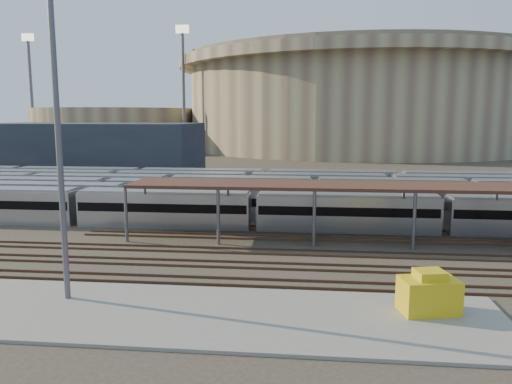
{
  "coord_description": "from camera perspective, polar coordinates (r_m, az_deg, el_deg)",
  "views": [
    {
      "loc": [
        8.65,
        -41.98,
        11.53
      ],
      "look_at": [
        2.84,
        12.0,
        3.19
      ],
      "focal_mm": 35.0,
      "sensor_mm": 36.0,
      "label": 1
    }
  ],
  "objects": [
    {
      "name": "ground",
      "position": [
        44.38,
        -5.34,
        -6.36
      ],
      "size": [
        420.0,
        420.0,
        0.0
      ],
      "primitive_type": "plane",
      "color": "#383026",
      "rests_on": "ground"
    },
    {
      "name": "apron",
      "position": [
        32.32,
        -19.79,
        -12.51
      ],
      "size": [
        50.0,
        9.0,
        0.2
      ],
      "primitive_type": "cube",
      "color": "gray",
      "rests_on": "ground"
    },
    {
      "name": "subway_trains",
      "position": [
        61.42,
        1.79,
        -0.38
      ],
      "size": [
        120.92,
        23.9,
        3.6
      ],
      "color": "#A9A9AD",
      "rests_on": "ground"
    },
    {
      "name": "inspection_shed",
      "position": [
        48.32,
        22.12,
        0.3
      ],
      "size": [
        60.3,
        6.0,
        5.3
      ],
      "color": "#59585D",
      "rests_on": "ground"
    },
    {
      "name": "empty_tracks",
      "position": [
        39.66,
        -6.79,
        -8.09
      ],
      "size": [
        170.0,
        9.62,
        0.18
      ],
      "color": "#4C3323",
      "rests_on": "ground"
    },
    {
      "name": "stadium",
      "position": [
        182.78,
        11.45,
        10.12
      ],
      "size": [
        124.0,
        124.0,
        32.5
      ],
      "color": "#988E67",
      "rests_on": "ground"
    },
    {
      "name": "secondary_arena",
      "position": [
        185.23,
        -15.73,
        7.01
      ],
      "size": [
        56.0,
        56.0,
        14.0
      ],
      "primitive_type": "cylinder",
      "color": "#988E67",
      "rests_on": "ground"
    },
    {
      "name": "service_building",
      "position": [
        106.55,
        -18.12,
        4.79
      ],
      "size": [
        42.0,
        20.0,
        10.0
      ],
      "primitive_type": "cube",
      "color": "#1E232D",
      "rests_on": "ground"
    },
    {
      "name": "floodlight_0",
      "position": [
        157.08,
        -8.29,
        11.98
      ],
      "size": [
        4.0,
        1.0,
        38.4
      ],
      "color": "#59585D",
      "rests_on": "ground"
    },
    {
      "name": "floodlight_1",
      "position": [
        187.32,
        -24.32,
        10.77
      ],
      "size": [
        4.0,
        1.0,
        38.4
      ],
      "color": "#59585D",
      "rests_on": "ground"
    },
    {
      "name": "floodlight_3",
      "position": [
        203.04,
        0.88,
        11.31
      ],
      "size": [
        4.0,
        1.0,
        38.4
      ],
      "color": "#59585D",
      "rests_on": "ground"
    },
    {
      "name": "yard_light_pole",
      "position": [
        32.23,
        -21.61,
        4.94
      ],
      "size": [
        0.82,
        0.36,
        18.91
      ],
      "color": "#59585D",
      "rests_on": "apron"
    },
    {
      "name": "yellow_equipment",
      "position": [
        31.16,
        19.14,
        -11.11
      ],
      "size": [
        3.57,
        2.64,
        2.01
      ],
      "primitive_type": "cube",
      "rotation": [
        0.0,
        0.0,
        0.21
      ],
      "color": "gold",
      "rests_on": "apron"
    }
  ]
}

